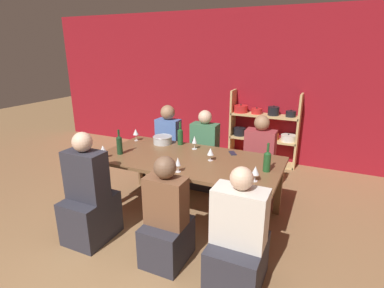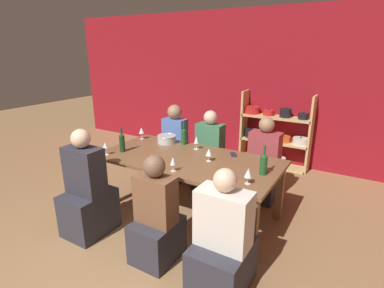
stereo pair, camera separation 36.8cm
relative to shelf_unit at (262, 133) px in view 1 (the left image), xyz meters
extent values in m
cube|color=maroon|center=(-0.35, 0.20, 0.78)|extent=(8.80, 0.06, 2.70)
cube|color=tan|center=(-0.56, 0.00, 0.09)|extent=(0.04, 0.30, 1.31)
cube|color=tan|center=(0.62, 0.00, 0.09)|extent=(0.04, 0.30, 1.31)
cube|color=tan|center=(0.03, 0.00, -0.55)|extent=(1.17, 0.30, 0.04)
cylinder|color=#E0561E|center=(-0.41, 0.00, -0.47)|extent=(0.19, 0.19, 0.11)
sphere|color=black|center=(-0.41, 0.00, -0.40)|extent=(0.02, 0.02, 0.02)
cylinder|color=#E0561E|center=(-0.12, 0.00, -0.46)|extent=(0.17, 0.17, 0.14)
sphere|color=black|center=(-0.12, 0.00, -0.38)|extent=(0.02, 0.02, 0.02)
cylinder|color=silver|center=(0.18, 0.00, -0.46)|extent=(0.16, 0.16, 0.14)
sphere|color=black|center=(0.18, 0.00, -0.38)|extent=(0.02, 0.02, 0.02)
cube|color=tan|center=(0.03, 0.00, -0.11)|extent=(1.17, 0.30, 0.04)
cylinder|color=black|center=(-0.41, 0.00, -0.02)|extent=(0.22, 0.22, 0.14)
sphere|color=black|center=(-0.41, 0.00, 0.06)|extent=(0.02, 0.02, 0.02)
cylinder|color=red|center=(-0.12, 0.00, -0.02)|extent=(0.19, 0.19, 0.14)
sphere|color=black|center=(-0.12, 0.00, 0.06)|extent=(0.02, 0.02, 0.02)
cylinder|color=#E0561E|center=(0.18, 0.00, -0.05)|extent=(0.25, 0.25, 0.10)
sphere|color=black|center=(0.18, 0.00, 0.02)|extent=(0.02, 0.02, 0.02)
cylinder|color=silver|center=(0.47, 0.00, -0.04)|extent=(0.26, 0.26, 0.11)
sphere|color=black|center=(0.47, 0.00, 0.03)|extent=(0.02, 0.02, 0.02)
cube|color=tan|center=(0.03, 0.00, 0.32)|extent=(1.17, 0.30, 0.04)
cylinder|color=red|center=(-0.41, 0.00, 0.41)|extent=(0.25, 0.25, 0.13)
sphere|color=black|center=(-0.41, 0.00, 0.48)|extent=(0.02, 0.02, 0.02)
cylinder|color=red|center=(-0.12, 0.00, 0.39)|extent=(0.19, 0.19, 0.09)
sphere|color=black|center=(-0.12, 0.00, 0.45)|extent=(0.02, 0.02, 0.02)
cylinder|color=black|center=(0.18, 0.00, 0.42)|extent=(0.19, 0.19, 0.15)
sphere|color=black|center=(0.18, 0.00, 0.50)|extent=(0.02, 0.02, 0.02)
cylinder|color=black|center=(0.47, 0.00, 0.39)|extent=(0.17, 0.17, 0.10)
sphere|color=black|center=(0.47, 0.00, 0.46)|extent=(0.02, 0.02, 0.02)
cube|color=brown|center=(-0.43, -2.18, 0.17)|extent=(2.22, 1.10, 0.04)
cube|color=brown|center=(-1.46, -2.65, -0.21)|extent=(0.08, 0.08, 0.72)
cube|color=brown|center=(0.60, -2.65, -0.21)|extent=(0.08, 0.08, 0.72)
cube|color=brown|center=(-1.46, -1.71, -0.21)|extent=(0.08, 0.08, 0.72)
cube|color=brown|center=(0.60, -1.71, -0.21)|extent=(0.08, 0.08, 0.72)
cylinder|color=#B7BABC|center=(-1.00, -1.82, 0.24)|extent=(0.26, 0.26, 0.11)
torus|color=#B7BABC|center=(-1.00, -1.82, 0.29)|extent=(0.27, 0.27, 0.01)
cylinder|color=#1E4C23|center=(-0.76, -1.75, 0.29)|extent=(0.08, 0.08, 0.20)
cone|color=#1E4C23|center=(-0.76, -1.75, 0.41)|extent=(0.08, 0.08, 0.03)
cylinder|color=#1E4C23|center=(-0.76, -1.75, 0.47)|extent=(0.03, 0.03, 0.09)
cylinder|color=#19381E|center=(-1.28, -2.42, 0.30)|extent=(0.07, 0.07, 0.21)
cone|color=#19381E|center=(-1.28, -2.42, 0.42)|extent=(0.07, 0.07, 0.03)
cylinder|color=#19381E|center=(-1.28, -2.42, 0.47)|extent=(0.03, 0.03, 0.07)
cylinder|color=#1E4C23|center=(0.52, -2.20, 0.29)|extent=(0.08, 0.08, 0.20)
cone|color=#1E4C23|center=(0.52, -2.20, 0.41)|extent=(0.08, 0.08, 0.04)
cylinder|color=#1E4C23|center=(0.52, -2.20, 0.47)|extent=(0.03, 0.03, 0.09)
cylinder|color=white|center=(-0.50, -1.84, 0.19)|extent=(0.07, 0.07, 0.00)
cylinder|color=white|center=(-0.50, -1.84, 0.23)|extent=(0.01, 0.01, 0.08)
cone|color=white|center=(-0.50, -1.84, 0.32)|extent=(0.07, 0.07, 0.10)
cylinder|color=maroon|center=(-0.50, -1.84, 0.30)|extent=(0.04, 0.04, 0.04)
cylinder|color=white|center=(-0.35, -2.62, 0.19)|extent=(0.06, 0.06, 0.00)
cylinder|color=white|center=(-0.35, -2.62, 0.23)|extent=(0.01, 0.01, 0.07)
cone|color=white|center=(-0.35, -2.62, 0.31)|extent=(0.06, 0.06, 0.09)
cylinder|color=beige|center=(-0.35, -2.62, 0.29)|extent=(0.04, 0.04, 0.04)
cylinder|color=white|center=(-0.16, -2.15, 0.19)|extent=(0.06, 0.06, 0.00)
cylinder|color=white|center=(-0.16, -2.15, 0.23)|extent=(0.01, 0.01, 0.07)
cone|color=white|center=(-0.16, -2.15, 0.30)|extent=(0.08, 0.08, 0.08)
cylinder|color=white|center=(-1.43, -1.85, 0.19)|extent=(0.06, 0.06, 0.00)
cylinder|color=white|center=(-1.43, -1.85, 0.24)|extent=(0.01, 0.01, 0.08)
cone|color=white|center=(-1.43, -1.85, 0.32)|extent=(0.08, 0.08, 0.09)
cylinder|color=beige|center=(-1.43, -1.85, 0.30)|extent=(0.04, 0.04, 0.03)
cylinder|color=white|center=(-1.37, -2.62, 0.19)|extent=(0.07, 0.07, 0.00)
cylinder|color=white|center=(-1.37, -2.62, 0.24)|extent=(0.01, 0.01, 0.09)
cone|color=white|center=(-1.37, -2.62, 0.32)|extent=(0.07, 0.07, 0.07)
cylinder|color=maroon|center=(-1.37, -2.62, 0.30)|extent=(0.04, 0.04, 0.03)
cylinder|color=white|center=(0.46, -2.50, 0.19)|extent=(0.06, 0.06, 0.00)
cylinder|color=white|center=(0.46, -2.50, 0.23)|extent=(0.01, 0.01, 0.07)
cone|color=white|center=(0.46, -2.50, 0.31)|extent=(0.08, 0.08, 0.09)
cube|color=#1E2338|center=(0.01, -1.80, 0.19)|extent=(0.14, 0.16, 0.01)
cube|color=#2D2D38|center=(-1.18, -3.11, -0.32)|extent=(0.44, 0.54, 0.49)
cube|color=#2D2D38|center=(-1.18, -3.11, 0.19)|extent=(0.44, 0.24, 0.53)
sphere|color=beige|center=(-1.18, -3.11, 0.56)|extent=(0.21, 0.21, 0.21)
cube|color=#2D2D38|center=(-1.16, -1.37, -0.36)|extent=(0.37, 0.46, 0.42)
cube|color=#4C70B7|center=(-1.16, -1.37, 0.14)|extent=(0.37, 0.20, 0.58)
sphere|color=#9E7556|center=(-1.16, -1.37, 0.54)|extent=(0.22, 0.22, 0.22)
cube|color=#2D2D38|center=(-0.24, -3.08, -0.36)|extent=(0.39, 0.49, 0.42)
cube|color=brown|center=(-0.24, -3.08, 0.09)|extent=(0.39, 0.22, 0.48)
sphere|color=brown|center=(-0.24, -3.08, 0.43)|extent=(0.21, 0.21, 0.21)
cube|color=#2D2D38|center=(-0.57, -1.32, -0.36)|extent=(0.40, 0.50, 0.42)
cube|color=#3D7551|center=(-0.57, -1.32, 0.13)|extent=(0.40, 0.22, 0.56)
sphere|color=beige|center=(-0.57, -1.32, 0.51)|extent=(0.20, 0.20, 0.20)
cube|color=#2D2D38|center=(0.48, -3.09, -0.35)|extent=(0.46, 0.57, 0.43)
cube|color=silver|center=(0.48, -3.09, 0.12)|extent=(0.46, 0.25, 0.50)
sphere|color=beige|center=(0.48, -3.09, 0.47)|extent=(0.20, 0.20, 0.20)
cube|color=#2D2D38|center=(0.25, -1.28, -0.33)|extent=(0.41, 0.52, 0.48)
cube|color=#99383D|center=(0.25, -1.28, 0.15)|extent=(0.41, 0.23, 0.48)
sphere|color=#9E7556|center=(0.25, -1.28, 0.50)|extent=(0.21, 0.21, 0.21)
camera|label=1|loc=(1.04, -5.27, 1.47)|focal=28.00mm
camera|label=2|loc=(1.37, -5.09, 1.47)|focal=28.00mm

